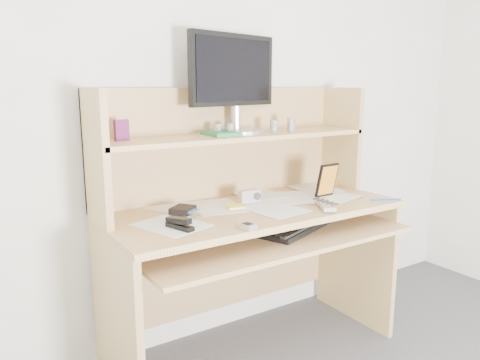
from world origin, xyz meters
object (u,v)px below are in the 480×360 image
keyboard (299,223)px  tv_remote (325,204)px  game_case (327,180)px  monitor (234,81)px  desk (245,215)px

keyboard → tv_remote: tv_remote is taller
game_case → monitor: bearing=142.4°
keyboard → monitor: 0.76m
keyboard → game_case: bearing=-4.9°
desk → tv_remote: size_ratio=6.93×
tv_remote → monitor: bearing=150.6°
keyboard → tv_remote: bearing=-63.9°
tv_remote → game_case: game_case is taller
keyboard → monitor: (-0.16, 0.33, 0.67)m
tv_remote → game_case: size_ratio=1.19×
keyboard → game_case: 0.30m
desk → keyboard: desk is taller
tv_remote → monitor: (-0.24, 0.41, 0.57)m
keyboard → monitor: bearing=94.8°
desk → monitor: monitor is taller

